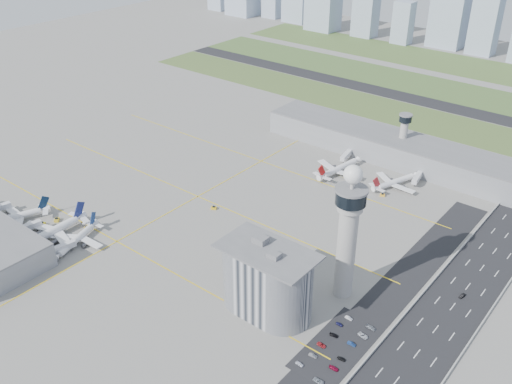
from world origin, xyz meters
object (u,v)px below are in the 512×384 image
Objects in this scene: car_lot_0 at (300,364)px; car_lot_10 at (363,335)px; car_lot_4 at (339,324)px; jet_bridge_far_0 at (350,153)px; car_lot_11 at (371,328)px; tug_2 at (87,228)px; tug_5 at (382,195)px; airplane_near_a at (11,214)px; car_lot_6 at (319,381)px; airplane_near_c at (75,236)px; jet_bridge_near_2 at (49,255)px; secondary_tower at (404,133)px; car_lot_3 at (334,335)px; jet_bridge_near_1 at (15,234)px; car_lot_9 at (351,344)px; tug_3 at (214,208)px; control_tower at (348,228)px; car_lot_2 at (321,345)px; tug_0 at (57,219)px; car_lot_7 at (334,368)px; car_lot_8 at (341,359)px; airplane_far_b at (396,178)px; admin_building at (267,281)px; tug_1 at (42,224)px; car_lot_1 at (313,355)px; car_lot_5 at (349,318)px; jet_bridge_far_1 at (420,175)px; airplane_near_b at (48,229)px; car_hw_1 at (462,296)px.

car_lot_0 is 31.14m from car_lot_10.
car_lot_0 reaches higher than car_lot_4.
jet_bridge_far_0 is 3.27× the size of car_lot_11.
tug_2 reaches higher than tug_5.
tug_2 is 0.90× the size of car_lot_4.
airplane_near_a reaches higher than car_lot_6.
airplane_near_c is 16.54m from jet_bridge_near_2.
secondary_tower is 177.54m from car_lot_3.
jet_bridge_near_1 reaches higher than car_lot_9.
car_lot_4 is (105.41, -36.56, -0.35)m from tug_3.
control_tower is 16.54× the size of car_lot_2.
control_tower is 183.62m from airplane_near_a.
secondary_tower is 218.93m from tug_0.
car_lot_7 is 1.13× the size of car_lot_8.
control_tower is 53.81m from car_lot_8.
jet_bridge_near_1 is at bearing 163.62° from airplane_far_b.
car_lot_8 is (146.31, 33.59, -2.27)m from jet_bridge_near_2.
car_lot_2 is 12.81m from car_lot_7.
airplane_far_b reaches higher than tug_3.
car_lot_0 is at bearing -78.89° from tug_2.
tug_0 is 165.67m from car_lot_4.
airplane_far_b is at bearing 7.40° from car_lot_3.
car_lot_4 is (165.40, 49.86, -2.31)m from jet_bridge_near_1.
car_lot_9 is at bearing -23.42° from car_lot_0.
jet_bridge_far_0 is at bearing 21.88° from tug_0.
admin_building is 14.90× the size of tug_5.
tug_3 is (60.69, 70.88, -0.16)m from tug_1.
jet_bridge_near_1 is at bearing -79.25° from airplane_near_c.
jet_bridge_near_2 reaches higher than car_lot_3.
car_lot_6 is at bearing -67.85° from control_tower.
car_lot_11 is at bearing -57.85° from car_lot_4.
tug_0 is at bearing 97.43° from car_lot_2.
tug_3 is 123.11m from car_lot_9.
car_lot_0 is at bearing 158.81° from car_lot_1.
airplane_near_c is at bearing -167.92° from admin_building.
car_lot_5 is (137.20, 39.21, -4.45)m from airplane_near_c.
admin_building is (21.99, -172.00, -3.50)m from secondary_tower.
tug_1 is 176.24m from car_lot_6.
airplane_near_c is 10.53× the size of car_lot_5.
car_lot_6 is at bearing 3.08° from jet_bridge_far_1.
car_lot_3 is (145.56, 14.51, -0.28)m from tug_2.
airplane_near_b reaches higher than car_hw_1.
jet_bridge_near_1 reaches higher than car_lot_7.
tug_5 is at bearing 17.03° from car_lot_7.
car_lot_0 is 0.86× the size of car_hw_1.
admin_building reaches higher than airplane_far_b.
jet_bridge_far_0 is at bearing 37.50° from car_lot_11.
car_lot_1 is at bearing 76.33° from airplane_near_c.
car_lot_9 is (-1.09, 9.47, 0.02)m from car_lot_8.
control_tower is 59.86m from car_lot_0.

